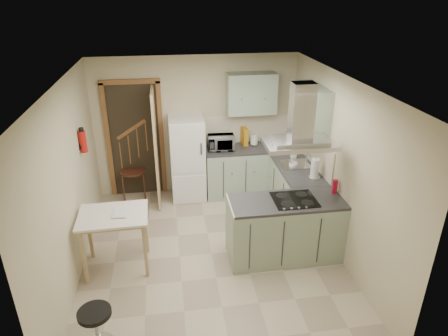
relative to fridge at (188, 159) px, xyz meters
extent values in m
plane|color=#B7A98E|center=(0.20, -1.80, -0.75)|extent=(4.20, 4.20, 0.00)
plane|color=silver|center=(0.20, -1.80, 1.75)|extent=(4.20, 4.20, 0.00)
plane|color=#C3B997|center=(0.20, 0.30, 0.50)|extent=(3.60, 0.00, 3.60)
plane|color=#C3B997|center=(-1.60, -1.80, 0.50)|extent=(0.00, 4.20, 4.20)
plane|color=#C3B997|center=(2.00, -1.80, 0.50)|extent=(0.00, 4.20, 4.20)
cube|color=brown|center=(-0.90, 0.27, 0.30)|extent=(1.10, 0.12, 2.10)
cube|color=white|center=(0.00, 0.00, 0.00)|extent=(0.60, 0.60, 1.50)
cube|color=#9EB2A0|center=(0.86, 0.00, -0.30)|extent=(1.08, 0.60, 0.90)
cube|color=#9EB2A0|center=(1.70, -0.68, -0.30)|extent=(0.60, 1.95, 0.90)
cube|color=beige|center=(1.16, 0.29, 0.40)|extent=(1.68, 0.02, 0.50)
cube|color=#9EB2A0|center=(1.15, 0.12, 1.10)|extent=(0.85, 0.35, 0.70)
cube|color=#9EB2A0|center=(1.82, -0.95, 1.10)|extent=(0.35, 0.90, 0.70)
cube|color=#9EB2A0|center=(1.22, -1.98, -0.30)|extent=(1.55, 0.65, 0.90)
cube|color=black|center=(1.32, -1.98, 0.16)|extent=(0.58, 0.50, 0.01)
cube|color=silver|center=(1.32, -1.98, 0.97)|extent=(0.90, 0.55, 0.10)
cube|color=silver|center=(1.70, -0.85, 0.16)|extent=(0.45, 0.40, 0.01)
cylinder|color=#B2140F|center=(-1.54, -0.90, 0.75)|extent=(0.10, 0.10, 0.32)
cube|color=#D3B382|center=(-1.10, -1.89, -0.33)|extent=(0.91, 0.69, 0.84)
cube|color=#482F18|center=(-0.98, 0.13, -0.24)|extent=(0.47, 0.47, 1.02)
cylinder|color=black|center=(-1.20, -3.22, -0.51)|extent=(0.46, 0.46, 0.48)
imported|color=black|center=(0.60, -0.02, 0.28)|extent=(0.47, 0.32, 0.26)
cylinder|color=white|center=(1.22, 0.10, 0.25)|extent=(0.17, 0.17, 0.19)
cube|color=orange|center=(1.05, 0.16, 0.31)|extent=(0.11, 0.22, 0.31)
imported|color=silver|center=(1.75, -0.59, 0.24)|extent=(0.09, 0.10, 0.17)
cylinder|color=white|center=(1.83, -1.36, 0.31)|extent=(0.12, 0.12, 0.31)
imported|color=white|center=(1.61, -1.01, 0.20)|extent=(0.16, 0.16, 0.11)
cylinder|color=#A30D26|center=(1.94, -1.87, 0.25)|extent=(0.09, 0.09, 0.20)
imported|color=#A0353B|center=(-1.09, -1.88, 0.14)|extent=(0.20, 0.27, 0.11)
camera|label=1|loc=(-0.32, -6.52, 2.81)|focal=32.00mm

